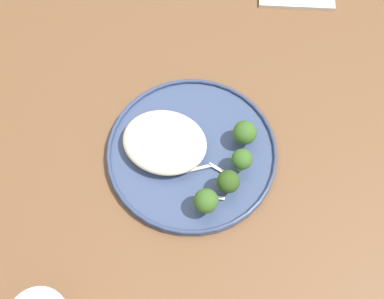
% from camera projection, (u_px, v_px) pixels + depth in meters
% --- Properties ---
extents(ground, '(6.00, 6.00, 0.00)m').
position_uv_depth(ground, '(202.00, 245.00, 1.55)').
color(ground, '#2D2B28').
extents(wooden_dining_table, '(1.40, 1.00, 0.74)m').
position_uv_depth(wooden_dining_table, '(208.00, 154.00, 0.96)').
color(wooden_dining_table, brown).
rests_on(wooden_dining_table, ground).
extents(dinner_plate, '(0.29, 0.29, 0.02)m').
position_uv_depth(dinner_plate, '(192.00, 152.00, 0.86)').
color(dinner_plate, '#38476B').
rests_on(dinner_plate, wooden_dining_table).
extents(noodle_bed, '(0.14, 0.12, 0.04)m').
position_uv_depth(noodle_bed, '(165.00, 142.00, 0.84)').
color(noodle_bed, beige).
rests_on(noodle_bed, dinner_plate).
extents(seared_scallop_rear_pale, '(0.03, 0.03, 0.02)m').
position_uv_depth(seared_scallop_rear_pale, '(168.00, 165.00, 0.83)').
color(seared_scallop_rear_pale, '#DBB77A').
rests_on(seared_scallop_rear_pale, dinner_plate).
extents(seared_scallop_left_edge, '(0.04, 0.04, 0.01)m').
position_uv_depth(seared_scallop_left_edge, '(164.00, 125.00, 0.87)').
color(seared_scallop_left_edge, '#E5C689').
rests_on(seared_scallop_left_edge, dinner_plate).
extents(seared_scallop_large_seared, '(0.03, 0.03, 0.02)m').
position_uv_depth(seared_scallop_large_seared, '(183.00, 134.00, 0.86)').
color(seared_scallop_large_seared, '#E5C689').
rests_on(seared_scallop_large_seared, dinner_plate).
extents(seared_scallop_front_small, '(0.03, 0.03, 0.01)m').
position_uv_depth(seared_scallop_front_small, '(171.00, 133.00, 0.86)').
color(seared_scallop_front_small, beige).
rests_on(seared_scallop_front_small, dinner_plate).
extents(broccoli_floret_small_sprig, '(0.04, 0.04, 0.05)m').
position_uv_depth(broccoli_floret_small_sprig, '(244.00, 135.00, 0.84)').
color(broccoli_floret_small_sprig, '#89A356').
rests_on(broccoli_floret_small_sprig, dinner_plate).
extents(broccoli_floret_tall_stalk, '(0.03, 0.03, 0.05)m').
position_uv_depth(broccoli_floret_tall_stalk, '(242.00, 160.00, 0.82)').
color(broccoli_floret_tall_stalk, '#7A994C').
rests_on(broccoli_floret_tall_stalk, dinner_plate).
extents(broccoli_floret_beside_noodles, '(0.04, 0.04, 0.05)m').
position_uv_depth(broccoli_floret_beside_noodles, '(228.00, 182.00, 0.80)').
color(broccoli_floret_beside_noodles, '#89A356').
rests_on(broccoli_floret_beside_noodles, dinner_plate).
extents(broccoli_floret_rear_charred, '(0.04, 0.04, 0.05)m').
position_uv_depth(broccoli_floret_rear_charred, '(206.00, 201.00, 0.78)').
color(broccoli_floret_rear_charred, '#89A356').
rests_on(broccoli_floret_rear_charred, dinner_plate).
extents(onion_sliver_curled_piece, '(0.04, 0.03, 0.00)m').
position_uv_depth(onion_sliver_curled_piece, '(195.00, 168.00, 0.84)').
color(onion_sliver_curled_piece, silver).
rests_on(onion_sliver_curled_piece, dinner_plate).
extents(onion_sliver_pale_crescent, '(0.04, 0.01, 0.00)m').
position_uv_depth(onion_sliver_pale_crescent, '(213.00, 197.00, 0.82)').
color(onion_sliver_pale_crescent, silver).
rests_on(onion_sliver_pale_crescent, dinner_plate).
extents(onion_sliver_short_strip, '(0.06, 0.02, 0.00)m').
position_uv_depth(onion_sliver_short_strip, '(224.00, 172.00, 0.84)').
color(onion_sliver_short_strip, silver).
rests_on(onion_sliver_short_strip, dinner_plate).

